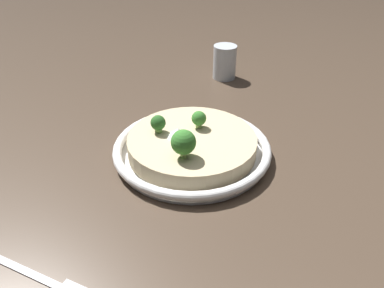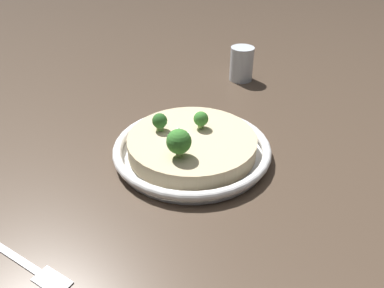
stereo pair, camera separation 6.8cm
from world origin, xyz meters
name	(u,v)px [view 2 (the right image)]	position (x,y,z in m)	size (l,w,h in m)	color
ground_plane	(192,155)	(0.00, 0.00, 0.00)	(6.00, 6.00, 0.00)	#47382B
risotto_bowl	(192,147)	(0.00, 0.00, 0.02)	(0.29, 0.29, 0.04)	white
cheese_sprinkle	(179,132)	(0.02, 0.00, 0.05)	(0.04, 0.04, 0.02)	white
broccoli_right	(160,121)	(0.06, -0.02, 0.06)	(0.03, 0.03, 0.03)	#668E47
broccoli_back_right	(179,142)	(0.01, 0.06, 0.07)	(0.04, 0.04, 0.05)	#84A856
broccoli_front	(201,119)	(-0.01, -0.03, 0.06)	(0.03, 0.03, 0.03)	#84A856
drinking_glass	(242,64)	(-0.08, -0.37, 0.04)	(0.06, 0.06, 0.09)	silver
fork_utensil	(32,267)	(0.17, 0.28, 0.00)	(0.16, 0.08, 0.00)	#B7B7BC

